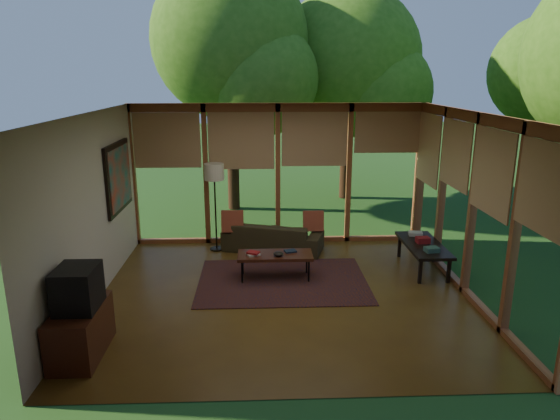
{
  "coord_description": "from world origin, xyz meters",
  "views": [
    {
      "loc": [
        -0.35,
        -6.91,
        3.22
      ],
      "look_at": [
        -0.03,
        0.7,
        1.14
      ],
      "focal_mm": 32.0,
      "sensor_mm": 36.0,
      "label": 1
    }
  ],
  "objects_px": {
    "coffee_table": "(275,256)",
    "side_console": "(423,246)",
    "floor_lamp": "(214,177)",
    "media_cabinet": "(81,331)",
    "television": "(78,288)",
    "sofa": "(273,236)"
  },
  "relations": [
    {
      "from": "sofa",
      "to": "coffee_table",
      "type": "xyz_separation_m",
      "value": [
        -0.0,
        -1.37,
        0.12
      ]
    },
    {
      "from": "media_cabinet",
      "to": "television",
      "type": "bearing_deg",
      "value": 0.0
    },
    {
      "from": "media_cabinet",
      "to": "television",
      "type": "distance_m",
      "value": 0.55
    },
    {
      "from": "coffee_table",
      "to": "side_console",
      "type": "relative_size",
      "value": 0.86
    },
    {
      "from": "sofa",
      "to": "media_cabinet",
      "type": "distance_m",
      "value": 4.26
    },
    {
      "from": "coffee_table",
      "to": "side_console",
      "type": "height_order",
      "value": "side_console"
    },
    {
      "from": "television",
      "to": "sofa",
      "type": "bearing_deg",
      "value": 56.59
    },
    {
      "from": "media_cabinet",
      "to": "floor_lamp",
      "type": "height_order",
      "value": "floor_lamp"
    },
    {
      "from": "floor_lamp",
      "to": "side_console",
      "type": "height_order",
      "value": "floor_lamp"
    },
    {
      "from": "sofa",
      "to": "side_console",
      "type": "xyz_separation_m",
      "value": [
        2.51,
        -1.06,
        0.14
      ]
    },
    {
      "from": "television",
      "to": "side_console",
      "type": "bearing_deg",
      "value": 27.13
    },
    {
      "from": "media_cabinet",
      "to": "floor_lamp",
      "type": "bearing_deg",
      "value": 70.31
    },
    {
      "from": "floor_lamp",
      "to": "media_cabinet",
      "type": "bearing_deg",
      "value": -109.69
    },
    {
      "from": "coffee_table",
      "to": "side_console",
      "type": "distance_m",
      "value": 2.53
    },
    {
      "from": "floor_lamp",
      "to": "side_console",
      "type": "xyz_separation_m",
      "value": [
        3.58,
        -1.13,
        -1.0
      ]
    },
    {
      "from": "sofa",
      "to": "television",
      "type": "height_order",
      "value": "television"
    },
    {
      "from": "coffee_table",
      "to": "side_console",
      "type": "bearing_deg",
      "value": 6.91
    },
    {
      "from": "sofa",
      "to": "side_console",
      "type": "relative_size",
      "value": 1.31
    },
    {
      "from": "sofa",
      "to": "coffee_table",
      "type": "relative_size",
      "value": 1.53
    },
    {
      "from": "television",
      "to": "coffee_table",
      "type": "distance_m",
      "value": 3.23
    },
    {
      "from": "floor_lamp",
      "to": "coffee_table",
      "type": "relative_size",
      "value": 1.38
    },
    {
      "from": "television",
      "to": "media_cabinet",
      "type": "bearing_deg",
      "value": 180.0
    }
  ]
}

